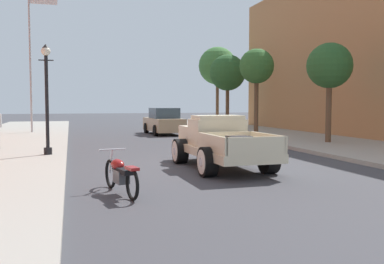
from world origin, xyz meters
TOP-DOWN VIEW (x-y plane):
  - ground_plane at (0.00, 0.00)m, footprint 140.00×140.00m
  - hotrod_truck_cream at (-0.01, -0.68)m, footprint 2.29×4.98m
  - motorcycle_parked at (-3.34, -3.90)m, footprint 0.70×2.09m
  - car_background_tan at (1.28, 13.44)m, footprint 2.02×4.38m
  - street_lamp_near at (-5.13, 2.80)m, footprint 0.50×0.32m
  - flagpole at (-6.42, 15.31)m, footprint 1.74×0.16m
  - street_tree_nearest at (7.14, 4.41)m, footprint 2.08×2.08m
  - street_tree_second at (6.41, 10.90)m, footprint 2.07×2.07m
  - street_tree_third at (6.79, 16.88)m, footprint 2.64×2.64m
  - street_tree_farthest at (7.70, 21.78)m, footprint 3.17×3.17m

SIDE VIEW (x-z plane):
  - ground_plane at x=0.00m, z-range 0.00..0.00m
  - motorcycle_parked at x=-3.34m, z-range -0.02..0.91m
  - hotrod_truck_cream at x=-0.01m, z-range -0.04..1.54m
  - car_background_tan at x=1.28m, z-range -0.06..1.59m
  - street_lamp_near at x=-5.13m, z-range 0.46..4.31m
  - street_tree_nearest at x=7.14m, z-range 1.35..5.91m
  - street_tree_second at x=6.41m, z-range 1.58..6.62m
  - street_tree_third at x=6.79m, z-range 1.47..6.82m
  - street_tree_farthest at x=7.70m, z-range 1.80..8.33m
  - flagpole at x=-6.42m, z-range 1.19..10.35m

